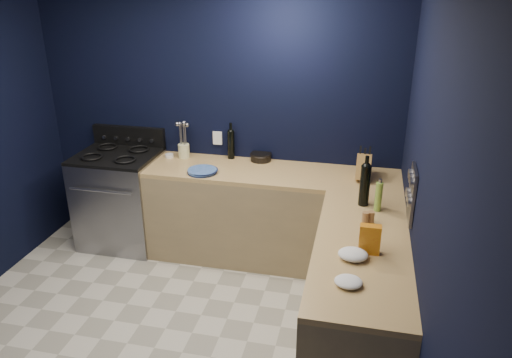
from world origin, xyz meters
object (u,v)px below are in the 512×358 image
(plate_stack, at_px, (202,171))
(knife_block, at_px, (364,167))
(gas_range, at_px, (121,200))
(utensil_crock, at_px, (184,151))
(crouton_bag, at_px, (370,239))

(plate_stack, bearing_deg, knife_block, 7.12)
(gas_range, distance_m, utensil_crock, 0.83)
(plate_stack, bearing_deg, utensil_crock, 130.99)
(knife_block, bearing_deg, utensil_crock, 176.25)
(plate_stack, bearing_deg, crouton_bag, -35.95)
(plate_stack, height_order, utensil_crock, utensil_crock)
(gas_range, bearing_deg, knife_block, 0.58)
(plate_stack, distance_m, utensil_crock, 0.46)
(gas_range, xyz_separation_m, plate_stack, (0.92, -0.15, 0.46))
(plate_stack, height_order, crouton_bag, crouton_bag)
(gas_range, bearing_deg, utensil_crock, 17.08)
(gas_range, distance_m, plate_stack, 1.04)
(crouton_bag, bearing_deg, knife_block, 92.61)
(utensil_crock, xyz_separation_m, knife_block, (1.72, -0.17, 0.04))
(gas_range, height_order, utensil_crock, utensil_crock)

